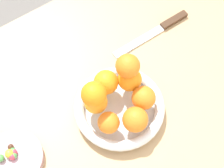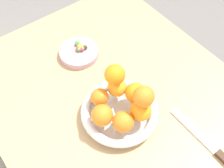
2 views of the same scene
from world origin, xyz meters
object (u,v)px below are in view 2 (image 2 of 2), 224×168
object	(u,v)px
orange_7	(144,96)
candy_ball_3	(78,49)
fruit_bowl	(120,112)
orange_1	(136,93)
candy_ball_6	(85,47)
candy_ball_4	(79,50)
orange_5	(123,122)
candy_ball_0	(80,47)
candy_dish	(79,53)
orange_3	(100,97)
knife	(212,147)
candy_ball_5	(77,43)
orange_4	(102,115)
dining_table	(131,126)
candy_ball_2	(81,49)
orange_2	(117,87)
candy_ball_1	(82,49)
orange_6	(115,75)
orange_0	(141,111)

from	to	relation	value
orange_7	candy_ball_3	bearing A→B (deg)	0.48
fruit_bowl	orange_1	size ratio (longest dim) A/B	3.70
candy_ball_6	candy_ball_4	bearing A→B (deg)	80.38
orange_5	candy_ball_0	world-z (taller)	orange_5
candy_dish	orange_3	world-z (taller)	orange_3
candy_ball_3	knife	world-z (taller)	candy_ball_3
candy_ball_5	orange_7	bearing A→B (deg)	178.30
orange_4	orange_7	xyz separation A→B (m)	(-0.05, -0.10, 0.06)
dining_table	candy_ball_5	distance (m)	0.35
orange_5	candy_ball_4	bearing A→B (deg)	-11.32
candy_ball_6	knife	distance (m)	0.52
candy_dish	candy_ball_2	distance (m)	0.02
dining_table	candy_dish	world-z (taller)	candy_dish
candy_ball_0	fruit_bowl	bearing A→B (deg)	170.42
orange_2	candy_ball_1	size ratio (longest dim) A/B	3.66
candy_ball_6	orange_2	bearing A→B (deg)	171.51
knife	candy_ball_4	bearing A→B (deg)	11.56
orange_6	candy_ball_4	world-z (taller)	orange_6
dining_table	candy_ball_6	size ratio (longest dim) A/B	75.04
fruit_bowl	orange_7	world-z (taller)	orange_7
orange_3	candy_ball_6	xyz separation A→B (m)	(0.22, -0.09, -0.04)
candy_dish	candy_ball_5	size ratio (longest dim) A/B	7.58
orange_4	candy_ball_4	distance (m)	0.30
candy_ball_4	orange_0	bearing A→B (deg)	178.98
orange_0	candy_ball_6	world-z (taller)	orange_0
fruit_bowl	candy_ball_0	xyz separation A→B (m)	(0.28, -0.05, 0.01)
candy_ball_1	candy_ball_6	size ratio (longest dim) A/B	1.08
knife	fruit_bowl	bearing A→B (deg)	30.90
candy_dish	candy_ball_6	distance (m)	0.03
dining_table	orange_7	world-z (taller)	orange_7
orange_3	knife	world-z (taller)	orange_3
fruit_bowl	orange_4	size ratio (longest dim) A/B	3.72
orange_2	fruit_bowl	bearing A→B (deg)	150.53
candy_ball_2	candy_ball_3	distance (m)	0.01
candy_ball_3	orange_2	bearing A→B (deg)	177.76
orange_1	candy_ball_1	xyz separation A→B (m)	(0.27, 0.01, -0.04)
fruit_bowl	candy_dish	distance (m)	0.28
dining_table	orange_6	world-z (taller)	orange_6
orange_7	orange_3	bearing A→B (deg)	34.97
dining_table	fruit_bowl	distance (m)	0.12
orange_7	candy_ball_5	bearing A→B (deg)	-1.70
candy_ball_4	fruit_bowl	bearing A→B (deg)	172.39
orange_2	orange_3	world-z (taller)	orange_2
candy_ball_1	orange_2	bearing A→B (deg)	174.42
candy_ball_0	candy_ball_3	distance (m)	0.01
orange_5	orange_6	world-z (taller)	orange_6
orange_2	candy_ball_3	distance (m)	0.23
orange_2	candy_ball_1	world-z (taller)	orange_2
orange_4	knife	xyz separation A→B (m)	(-0.24, -0.21, -0.07)
candy_ball_0	candy_dish	bearing A→B (deg)	105.38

